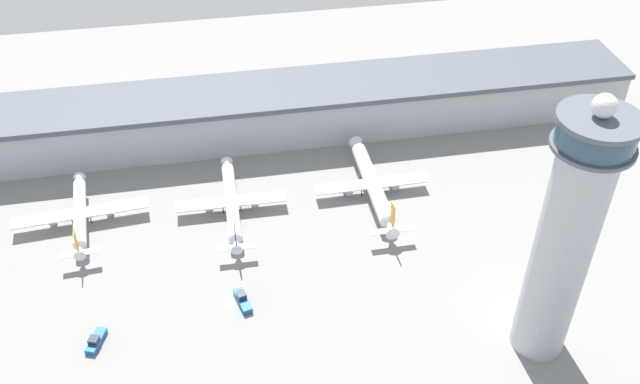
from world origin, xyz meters
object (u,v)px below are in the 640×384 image
(airplane_gate_alpha, at_px, (80,214))
(service_truck_catering, at_px, (243,300))
(airplane_gate_bravo, at_px, (231,202))
(control_tower, at_px, (566,237))
(airplane_gate_charlie, at_px, (372,184))
(service_truck_fuel, at_px, (96,341))

(airplane_gate_alpha, bearing_deg, service_truck_catering, -42.10)
(airplane_gate_alpha, relative_size, airplane_gate_bravo, 0.93)
(airplane_gate_bravo, bearing_deg, control_tower, -41.85)
(airplane_gate_charlie, bearing_deg, control_tower, -67.30)
(airplane_gate_alpha, xyz_separation_m, airplane_gate_bravo, (40.50, -2.27, -0.23))
(airplane_gate_bravo, bearing_deg, service_truck_fuel, -130.51)
(airplane_gate_charlie, relative_size, service_truck_fuel, 5.65)
(airplane_gate_alpha, height_order, airplane_gate_charlie, airplane_gate_charlie)
(airplane_gate_bravo, bearing_deg, airplane_gate_charlie, 0.89)
(airplane_gate_alpha, bearing_deg, control_tower, -29.72)
(airplane_gate_alpha, bearing_deg, airplane_gate_bravo, -3.20)
(airplane_gate_charlie, bearing_deg, service_truck_fuel, -151.19)
(control_tower, height_order, service_truck_catering, control_tower)
(control_tower, relative_size, airplane_gate_alpha, 1.81)
(airplane_gate_alpha, xyz_separation_m, service_truck_fuel, (6.13, -42.49, -3.08))
(airplane_gate_charlie, distance_m, service_truck_catering, 53.19)
(control_tower, bearing_deg, airplane_gate_alpha, 150.28)
(airplane_gate_charlie, xyz_separation_m, service_truck_catering, (-40.31, -34.57, -2.98))
(airplane_gate_bravo, height_order, service_truck_fuel, airplane_gate_bravo)
(airplane_gate_charlie, bearing_deg, airplane_gate_alpha, 178.83)
(service_truck_fuel, bearing_deg, service_truck_catering, 10.47)
(airplane_gate_bravo, distance_m, service_truck_catering, 34.06)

